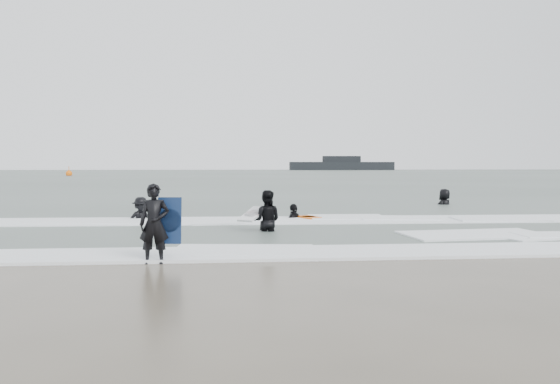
{
  "coord_description": "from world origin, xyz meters",
  "views": [
    {
      "loc": [
        -1.23,
        -12.61,
        2.03
      ],
      "look_at": [
        0.0,
        5.0,
        1.1
      ],
      "focal_mm": 35.0,
      "sensor_mm": 36.0,
      "label": 1
    }
  ],
  "objects": [
    {
      "name": "bodyboards",
      "position": [
        -0.81,
        2.92,
        0.5
      ],
      "size": [
        4.54,
        8.58,
        1.25
      ],
      "color": "#0E1F43",
      "rests_on": "ground"
    },
    {
      "name": "ground",
      "position": [
        0.0,
        0.0,
        0.0
      ],
      "size": [
        320.0,
        320.0,
        0.0
      ],
      "primitive_type": "plane",
      "color": "brown",
      "rests_on": "ground"
    },
    {
      "name": "surfer_wading",
      "position": [
        -0.52,
        3.26,
        0.0
      ],
      "size": [
        0.99,
        0.83,
        1.8
      ],
      "primitive_type": "imported",
      "rotation": [
        0.0,
        0.0,
        2.95
      ],
      "color": "black",
      "rests_on": "ground"
    },
    {
      "name": "sea",
      "position": [
        0.0,
        80.0,
        0.06
      ],
      "size": [
        320.0,
        320.0,
        0.0
      ],
      "primitive_type": "plane",
      "color": "#47544C",
      "rests_on": "ground"
    },
    {
      "name": "surfer_right_far",
      "position": [
        8.5,
        12.94,
        0.0
      ],
      "size": [
        1.1,
        1.13,
        1.96
      ],
      "primitive_type": "imported",
      "rotation": [
        0.0,
        0.0,
        -2.29
      ],
      "color": "black",
      "rests_on": "ground"
    },
    {
      "name": "surfer_centre",
      "position": [
        -3.0,
        -1.5,
        0.0
      ],
      "size": [
        0.6,
        0.4,
        1.64
      ],
      "primitive_type": "imported",
      "rotation": [
        0.0,
        0.0,
        -0.0
      ],
      "color": "black",
      "rests_on": "ground"
    },
    {
      "name": "vessel_horizon",
      "position": [
        28.63,
        149.56,
        1.56
      ],
      "size": [
        30.98,
        5.53,
        4.2
      ],
      "color": "black",
      "rests_on": "ground"
    },
    {
      "name": "surf_foam",
      "position": [
        0.0,
        3.7,
        0.04
      ],
      "size": [
        30.03,
        9.06,
        0.09
      ],
      "color": "white",
      "rests_on": "ground"
    },
    {
      "name": "buoy",
      "position": [
        -28.99,
        77.22,
        0.42
      ],
      "size": [
        1.0,
        1.0,
        1.65
      ],
      "color": "orange",
      "rests_on": "ground"
    },
    {
      "name": "surfer_breaker",
      "position": [
        -4.8,
        6.88,
        0.0
      ],
      "size": [
        1.26,
        1.08,
        1.69
      ],
      "primitive_type": "imported",
      "rotation": [
        0.0,
        0.0,
        0.51
      ],
      "color": "black",
      "rests_on": "ground"
    },
    {
      "name": "surfer_right_near",
      "position": [
        0.64,
        6.91,
        0.0
      ],
      "size": [
        0.99,
        1.03,
        1.73
      ],
      "primitive_type": "imported",
      "rotation": [
        0.0,
        0.0,
        -2.3
      ],
      "color": "black",
      "rests_on": "ground"
    }
  ]
}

